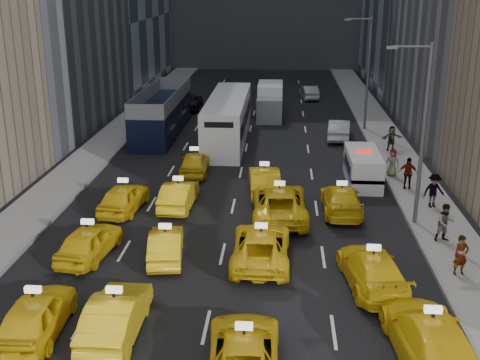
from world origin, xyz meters
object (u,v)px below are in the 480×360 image
object	(u,v)px
nypd_van	(363,168)
pedestrian_0	(461,255)
double_decker	(162,112)
box_truck	(270,101)
city_bus	(228,119)

from	to	relation	value
nypd_van	pedestrian_0	distance (m)	12.27
double_decker	pedestrian_0	bearing A→B (deg)	-53.24
nypd_van	box_truck	world-z (taller)	box_truck
double_decker	box_truck	distance (m)	10.71
city_bus	double_decker	bearing A→B (deg)	157.07
pedestrian_0	box_truck	bearing A→B (deg)	92.60
double_decker	pedestrian_0	xyz separation A→B (m)	(16.87, -23.26, -0.74)
nypd_van	box_truck	distance (m)	18.88
nypd_van	pedestrian_0	size ratio (longest dim) A/B	2.87
city_bus	nypd_van	bearing A→B (deg)	-50.16
box_truck	city_bus	bearing A→B (deg)	-106.76
double_decker	city_bus	xyz separation A→B (m)	(5.39, -1.86, -0.08)
double_decker	pedestrian_0	size ratio (longest dim) A/B	7.09
pedestrian_0	city_bus	bearing A→B (deg)	104.97
double_decker	box_truck	size ratio (longest dim) A/B	1.89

